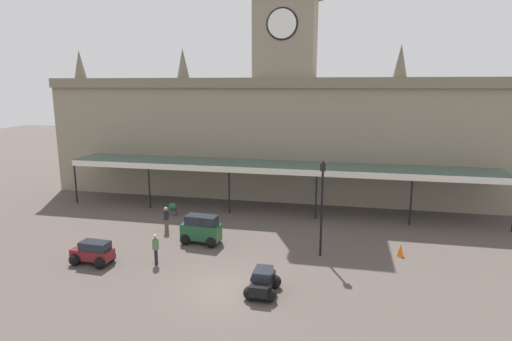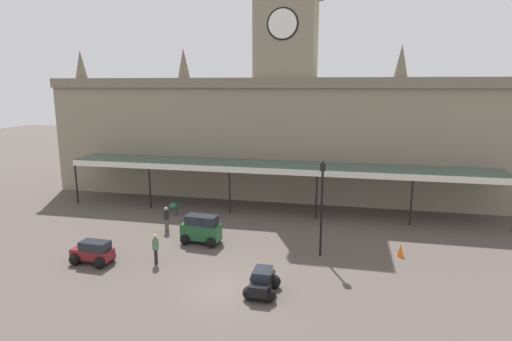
{
  "view_description": "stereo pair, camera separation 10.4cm",
  "coord_description": "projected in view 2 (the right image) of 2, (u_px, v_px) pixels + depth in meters",
  "views": [
    {
      "loc": [
        5.08,
        -17.73,
        9.53
      ],
      "look_at": [
        0.0,
        6.15,
        4.54
      ],
      "focal_mm": 29.47,
      "sensor_mm": 36.0,
      "label": 1
    },
    {
      "loc": [
        5.19,
        -17.71,
        9.53
      ],
      "look_at": [
        0.0,
        6.15,
        4.54
      ],
      "focal_mm": 29.47,
      "sensor_mm": 36.0,
      "label": 2
    }
  ],
  "objects": [
    {
      "name": "victorian_lamppost",
      "position": [
        322.0,
        198.0,
        23.22
      ],
      "size": [
        0.3,
        0.3,
        5.49
      ],
      "color": "black",
      "rests_on": "ground"
    },
    {
      "name": "traffic_cone",
      "position": [
        400.0,
        250.0,
        23.71
      ],
      "size": [
        0.4,
        0.4,
        0.72
      ],
      "primitive_type": "cone",
      "color": "orange",
      "rests_on": "ground"
    },
    {
      "name": "pedestrian_crossing_forecourt",
      "position": [
        156.0,
        248.0,
        22.66
      ],
      "size": [
        0.34,
        0.37,
        1.67
      ],
      "color": "black",
      "rests_on": "ground"
    },
    {
      "name": "pedestrian_near_entrance",
      "position": [
        166.0,
        218.0,
        27.69
      ],
      "size": [
        0.34,
        0.34,
        1.67
      ],
      "color": "brown",
      "rests_on": "ground"
    },
    {
      "name": "station_building",
      "position": [
        286.0,
        130.0,
        36.21
      ],
      "size": [
        40.73,
        6.01,
        17.61
      ],
      "color": "gray",
      "rests_on": "ground"
    },
    {
      "name": "car_maroon_estate",
      "position": [
        93.0,
        253.0,
        22.75
      ],
      "size": [
        2.3,
        1.63,
        1.27
      ],
      "color": "maroon",
      "rests_on": "ground"
    },
    {
      "name": "entrance_canopy",
      "position": [
        275.0,
        166.0,
        31.65
      ],
      "size": [
        32.53,
        3.26,
        3.67
      ],
      "color": "#38564C",
      "rests_on": "ground"
    },
    {
      "name": "ground_plane",
      "position": [
        229.0,
        289.0,
        19.94
      ],
      "size": [
        140.0,
        140.0,
        0.0
      ],
      "primitive_type": "plane",
      "color": "#4E4540"
    },
    {
      "name": "car_green_van",
      "position": [
        201.0,
        231.0,
        25.59
      ],
      "size": [
        2.47,
        1.73,
        1.77
      ],
      "color": "#1E512D",
      "rests_on": "ground"
    },
    {
      "name": "planter_forecourt_centre",
      "position": [
        173.0,
        209.0,
        31.24
      ],
      "size": [
        0.6,
        0.6,
        0.96
      ],
      "color": "#47423D",
      "rests_on": "ground"
    },
    {
      "name": "car_black_sedan",
      "position": [
        262.0,
        283.0,
        19.45
      ],
      "size": [
        1.54,
        2.06,
        1.19
      ],
      "color": "black",
      "rests_on": "ground"
    }
  ]
}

